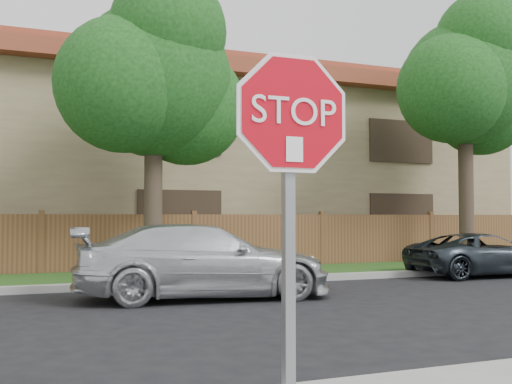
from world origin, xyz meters
name	(u,v)px	position (x,y,z in m)	size (l,w,h in m)	color
far_curb	(46,289)	(0.00, 8.15, 0.07)	(70.00, 0.30, 0.15)	gray
grass_strip	(43,281)	(0.00, 9.80, 0.06)	(70.00, 3.00, 0.12)	#1E4714
fence	(41,246)	(0.00, 11.40, 0.80)	(70.00, 0.12, 1.60)	brown
apartment_building	(37,159)	(0.00, 17.00, 3.53)	(35.20, 9.20, 7.20)	#867553
tree_mid	(156,79)	(2.52, 9.57, 4.87)	(4.80, 3.90, 7.35)	#382B21
tree_right	(468,83)	(12.02, 9.57, 5.57)	(4.80, 3.90, 8.20)	#382B21
stop_sign	(291,167)	(1.02, -1.48, 1.83)	(1.01, 0.13, 2.55)	gray
sedan_right	(204,261)	(2.73, 6.14, 0.70)	(1.96, 4.81, 1.40)	silver
sedan_far_right	(483,255)	(10.67, 7.56, 0.56)	(1.84, 4.00, 1.11)	#2F373F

